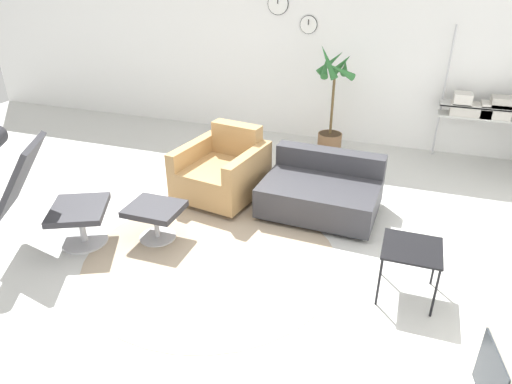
% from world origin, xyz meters
% --- Properties ---
extents(ground_plane, '(12.00, 12.00, 0.00)m').
position_xyz_m(ground_plane, '(0.00, 0.00, 0.00)').
color(ground_plane, silver).
extents(wall_back, '(12.00, 0.09, 2.80)m').
position_xyz_m(wall_back, '(-0.00, 3.14, 1.40)').
color(wall_back, white).
rests_on(wall_back, ground_plane).
extents(round_rug, '(2.34, 2.34, 0.01)m').
position_xyz_m(round_rug, '(-0.16, -0.36, 0.00)').
color(round_rug, tan).
rests_on(round_rug, ground_plane).
extents(lounge_chair, '(1.14, 0.92, 1.15)m').
position_xyz_m(lounge_chair, '(-1.77, -0.67, 0.68)').
color(lounge_chair, '#BCBCC1').
rests_on(lounge_chair, ground_plane).
extents(ottoman, '(0.51, 0.44, 0.36)m').
position_xyz_m(ottoman, '(-0.80, -0.21, 0.27)').
color(ottoman, '#BCBCC1').
rests_on(ottoman, ground_plane).
extents(armchair_red, '(0.97, 1.04, 0.78)m').
position_xyz_m(armchair_red, '(-0.54, 0.85, 0.29)').
color(armchair_red, silver).
rests_on(armchair_red, ground_plane).
extents(couch_low, '(1.25, 0.97, 0.60)m').
position_xyz_m(couch_low, '(0.61, 0.86, 0.23)').
color(couch_low, black).
rests_on(couch_low, ground_plane).
extents(side_table, '(0.46, 0.46, 0.46)m').
position_xyz_m(side_table, '(1.56, -0.29, 0.42)').
color(side_table, black).
rests_on(side_table, ground_plane).
extents(potted_plant, '(0.58, 0.59, 1.51)m').
position_xyz_m(potted_plant, '(0.37, 2.54, 0.59)').
color(potted_plant, brown).
rests_on(potted_plant, ground_plane).
extents(shelf_unit, '(1.16, 0.28, 1.74)m').
position_xyz_m(shelf_unit, '(2.29, 2.86, 0.77)').
color(shelf_unit, '#BCBCC1').
rests_on(shelf_unit, ground_plane).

